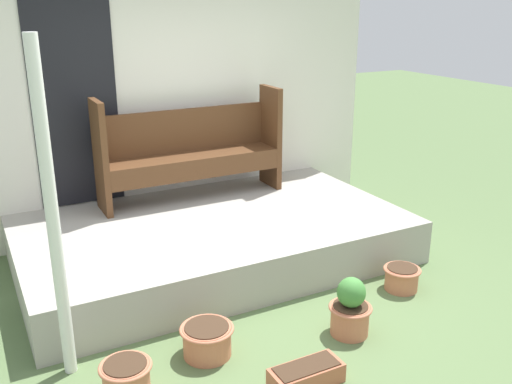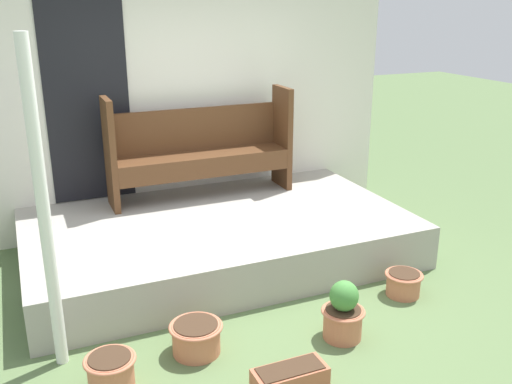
# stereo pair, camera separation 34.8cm
# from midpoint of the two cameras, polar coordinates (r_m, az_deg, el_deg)

# --- Properties ---
(ground_plane) EXTENTS (24.00, 24.00, 0.00)m
(ground_plane) POSITION_cam_midpoint_polar(r_m,az_deg,el_deg) (4.68, -1.45, -11.54)
(ground_plane) COLOR #5B7547
(porch_slab) EXTENTS (3.51, 2.04, 0.41)m
(porch_slab) POSITION_cam_midpoint_polar(r_m,az_deg,el_deg) (5.43, -6.07, -4.74)
(porch_slab) COLOR #A8A399
(porch_slab) RESTS_ON ground_plane
(house_wall) EXTENTS (4.71, 0.08, 2.60)m
(house_wall) POSITION_cam_midpoint_polar(r_m,az_deg,el_deg) (6.06, -10.56, 8.40)
(house_wall) COLOR white
(house_wall) RESTS_ON ground_plane
(support_post) EXTENTS (0.08, 0.08, 2.19)m
(support_post) POSITION_cam_midpoint_polar(r_m,az_deg,el_deg) (3.74, -22.22, -2.48)
(support_post) COLOR white
(support_post) RESTS_ON ground_plane
(bench) EXTENTS (1.88, 0.40, 1.08)m
(bench) POSITION_cam_midpoint_polar(r_m,az_deg,el_deg) (5.84, -8.28, 4.51)
(bench) COLOR #54331C
(bench) RESTS_ON porch_slab
(flower_pot_left) EXTENTS (0.33, 0.33, 0.25)m
(flower_pot_left) POSITION_cam_midpoint_polar(r_m,az_deg,el_deg) (3.83, -15.52, -17.63)
(flower_pot_left) COLOR #C67251
(flower_pot_left) RESTS_ON ground_plane
(flower_pot_middle) EXTENTS (0.38, 0.38, 0.23)m
(flower_pot_middle) POSITION_cam_midpoint_polar(r_m,az_deg,el_deg) (4.11, -7.42, -14.44)
(flower_pot_middle) COLOR #C67251
(flower_pot_middle) RESTS_ON ground_plane
(flower_pot_right) EXTENTS (0.32, 0.32, 0.46)m
(flower_pot_right) POSITION_cam_midpoint_polar(r_m,az_deg,el_deg) (4.29, 7.09, -11.66)
(flower_pot_right) COLOR #C67251
(flower_pot_right) RESTS_ON ground_plane
(flower_pot_far_right) EXTENTS (0.32, 0.32, 0.21)m
(flower_pot_far_right) POSITION_cam_midpoint_polar(r_m,az_deg,el_deg) (5.02, 12.43, -8.35)
(flower_pot_far_right) COLOR #C67251
(flower_pot_far_right) RESTS_ON ground_plane
(planter_box_rect) EXTENTS (0.48, 0.20, 0.14)m
(planter_box_rect) POSITION_cam_midpoint_polar(r_m,az_deg,el_deg) (3.84, 2.34, -17.88)
(planter_box_rect) COLOR #B26042
(planter_box_rect) RESTS_ON ground_plane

